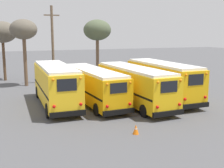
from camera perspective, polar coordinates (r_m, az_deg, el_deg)
ground_plane at (r=24.35m, az=-0.02°, el=-3.82°), size 160.00×160.00×0.00m
school_bus_0 at (r=23.56m, az=-11.38°, el=0.05°), size 2.78×9.64×3.36m
school_bus_1 at (r=23.98m, az=-3.93°, el=-0.12°), size 2.79×10.39×2.95m
school_bus_2 at (r=23.66m, az=4.42°, el=-0.04°), size 2.77×10.34×3.15m
school_bus_3 at (r=25.57m, az=10.13°, el=0.88°), size 2.65×9.57×3.36m
utility_pole at (r=34.14m, az=-11.95°, el=7.96°), size 1.80×0.30×9.10m
bare_tree_0 at (r=38.02m, az=-21.41°, el=9.70°), size 3.54×3.54×7.42m
bare_tree_1 at (r=38.46m, az=-3.01°, el=10.76°), size 3.72×3.72×7.78m
bare_tree_2 at (r=33.21m, az=-17.53°, el=10.30°), size 3.00×3.00×7.50m
traffic_cone at (r=16.92m, az=4.87°, el=-9.14°), size 0.36×0.36×0.60m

